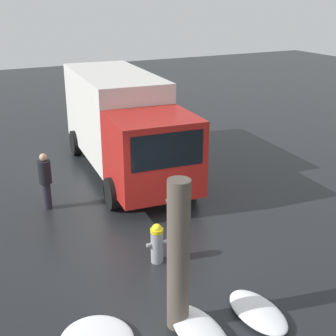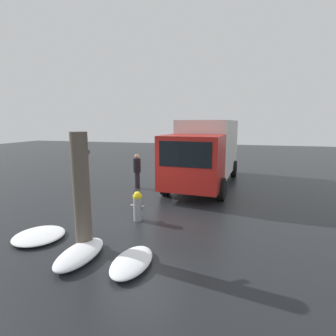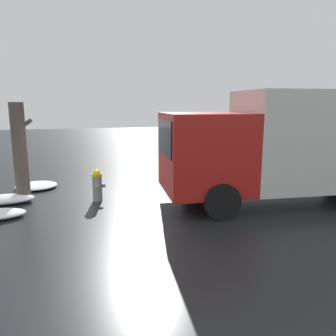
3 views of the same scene
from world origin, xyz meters
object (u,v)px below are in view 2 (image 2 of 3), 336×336
delivery_truck (206,150)px  pedestrian (137,170)px  tree_trunk (82,192)px  fire_hydrant (138,206)px

delivery_truck → pedestrian: (-1.80, 2.98, -0.82)m
tree_trunk → pedestrian: size_ratio=1.77×
fire_hydrant → delivery_truck: delivery_truck is taller
fire_hydrant → pedestrian: bearing=25.2°
fire_hydrant → pedestrian: pedestrian is taller
tree_trunk → delivery_truck: delivery_truck is taller
delivery_truck → pedestrian: size_ratio=4.77×
fire_hydrant → pedestrian: size_ratio=0.58×
pedestrian → fire_hydrant: bearing=-97.2°
fire_hydrant → tree_trunk: bearing=168.0°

